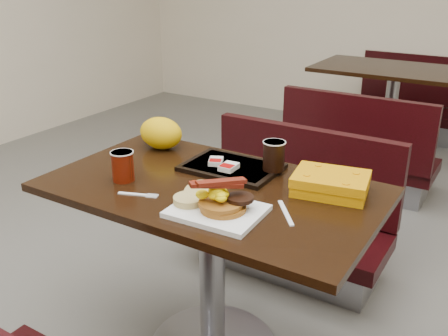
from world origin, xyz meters
The scene contains 23 objects.
table_near centered at (0.00, 0.00, 0.38)m, with size 1.20×0.70×0.75m, color black, non-canonical shape.
bench_near_n centered at (0.00, 0.70, 0.36)m, with size 1.00×0.46×0.72m, color black, non-canonical shape.
table_far centered at (0.00, 2.60, 0.38)m, with size 1.20×0.70×0.75m, color black, non-canonical shape.
bench_far_s centered at (0.00, 1.90, 0.36)m, with size 1.00×0.46×0.72m, color black, non-canonical shape.
bench_far_n centered at (0.00, 3.30, 0.36)m, with size 1.00×0.46×0.72m, color black, non-canonical shape.
platter centered at (0.14, -0.17, 0.76)m, with size 0.29×0.22×0.02m, color white.
pancake_stack centered at (0.16, -0.17, 0.78)m, with size 0.15×0.15×0.03m, color #8D6017.
sausage_patty centered at (0.20, -0.14, 0.80)m, with size 0.09×0.09×0.01m, color black.
scrambled_eggs centered at (0.13, -0.17, 0.82)m, with size 0.09×0.08×0.05m, color #EEE204.
bacon_strips centered at (0.14, -0.18, 0.86)m, with size 0.17×0.08×0.01m, color #3E1004, non-canonical shape.
muffin_bottom centered at (0.03, -0.19, 0.78)m, with size 0.10×0.10×0.02m, color tan.
muffin_top centered at (0.04, -0.14, 0.79)m, with size 0.10×0.10×0.02m, color tan.
coffee_cup_near centered at (-0.30, -0.13, 0.81)m, with size 0.08×0.08×0.11m, color maroon.
fork centered at (-0.19, -0.21, 0.75)m, with size 0.14×0.03×0.00m, color white, non-canonical shape.
knife centered at (0.32, -0.06, 0.75)m, with size 0.17×0.01×0.00m, color white.
condiment_syrup centered at (-0.05, -0.01, 0.75)m, with size 0.04×0.03×0.01m, color #AB2107.
condiment_ketchup centered at (0.01, 0.08, 0.76)m, with size 0.04×0.03×0.01m, color #8C0504.
tray centered at (-0.02, 0.17, 0.76)m, with size 0.36×0.26×0.02m, color black.
hashbrown_sleeve_left centered at (-0.08, 0.15, 0.78)m, with size 0.05×0.07×0.02m, color silver.
hashbrown_sleeve_right centered at (0.00, 0.13, 0.78)m, with size 0.06×0.08×0.02m, color silver.
coffee_cup_far centered at (0.14, 0.22, 0.82)m, with size 0.08×0.08×0.11m, color black.
clamshell centered at (0.39, 0.17, 0.78)m, with size 0.25×0.19×0.07m, color #CD8203.
paper_bag centered at (-0.40, 0.22, 0.82)m, with size 0.20×0.14×0.14m, color #DEC007.
Camera 1 is at (0.91, -1.39, 1.49)m, focal length 40.45 mm.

